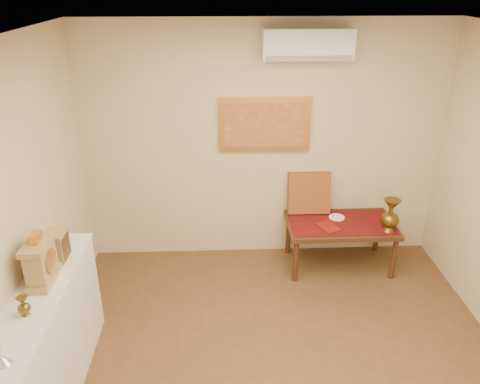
{
  "coord_description": "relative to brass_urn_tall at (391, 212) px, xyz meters",
  "views": [
    {
      "loc": [
        -0.48,
        -2.67,
        3.06
      ],
      "look_at": [
        -0.32,
        1.15,
        1.29
      ],
      "focal_mm": 35.0,
      "sensor_mm": 36.0,
      "label": 1
    }
  ],
  "objects": [
    {
      "name": "ceiling",
      "position": [
        -1.32,
        -1.68,
        1.92
      ],
      "size": [
        4.5,
        4.5,
        0.0
      ],
      "primitive_type": "plane",
      "rotation": [
        3.14,
        0.0,
        0.0
      ],
      "color": "white",
      "rests_on": "ground"
    },
    {
      "name": "wall_back",
      "position": [
        -1.32,
        0.57,
        0.57
      ],
      "size": [
        4.0,
        0.02,
        2.7
      ],
      "primitive_type": "cube",
      "color": "beige",
      "rests_on": "ground"
    },
    {
      "name": "brass_urn_small",
      "position": [
        -3.14,
        -1.77,
        0.29
      ],
      "size": [
        0.09,
        0.09,
        0.19
      ],
      "primitive_type": null,
      "color": "brown",
      "rests_on": "display_ledge"
    },
    {
      "name": "table_cloth",
      "position": [
        -0.47,
        0.2,
        -0.23
      ],
      "size": [
        1.14,
        0.59,
        0.01
      ],
      "primitive_type": "cube",
      "color": "#5F0F11",
      "rests_on": "low_table"
    },
    {
      "name": "brass_urn_tall",
      "position": [
        0.0,
        0.0,
        0.0
      ],
      "size": [
        0.2,
        0.2,
        0.45
      ],
      "primitive_type": null,
      "color": "brown",
      "rests_on": "table_cloth"
    },
    {
      "name": "plate",
      "position": [
        -0.49,
        0.31,
        -0.22
      ],
      "size": [
        0.18,
        0.18,
        0.01
      ],
      "primitive_type": "cylinder",
      "color": "white",
      "rests_on": "table_cloth"
    },
    {
      "name": "menu",
      "position": [
        -0.63,
        0.09,
        -0.22
      ],
      "size": [
        0.26,
        0.3,
        0.01
      ],
      "primitive_type": "cube",
      "rotation": [
        0.0,
        0.0,
        0.4
      ],
      "color": "maroon",
      "rests_on": "table_cloth"
    },
    {
      "name": "cushion",
      "position": [
        -0.79,
        0.48,
        0.02
      ],
      "size": [
        0.48,
        0.2,
        0.49
      ],
      "primitive_type": "cube",
      "rotation": [
        -0.21,
        0.0,
        0.0
      ],
      "color": "maroon",
      "rests_on": "table_cloth"
    },
    {
      "name": "display_ledge",
      "position": [
        -3.14,
        -1.68,
        -0.29
      ],
      "size": [
        0.37,
        2.02,
        0.98
      ],
      "color": "white",
      "rests_on": "floor"
    },
    {
      "name": "mantel_clock",
      "position": [
        -3.14,
        -1.38,
        0.37
      ],
      "size": [
        0.17,
        0.36,
        0.41
      ],
      "color": "tan",
      "rests_on": "display_ledge"
    },
    {
      "name": "wooden_chest",
      "position": [
        -3.13,
        -1.07,
        0.32
      ],
      "size": [
        0.16,
        0.21,
        0.24
      ],
      "color": "tan",
      "rests_on": "display_ledge"
    },
    {
      "name": "low_table",
      "position": [
        -0.47,
        0.2,
        -0.3
      ],
      "size": [
        1.2,
        0.7,
        0.55
      ],
      "color": "#472515",
      "rests_on": "floor"
    },
    {
      "name": "painting",
      "position": [
        -1.32,
        0.54,
        0.82
      ],
      "size": [
        1.0,
        0.06,
        0.6
      ],
      "color": "#D89145",
      "rests_on": "wall_back"
    },
    {
      "name": "ac_unit",
      "position": [
        -0.92,
        0.44,
        1.67
      ],
      "size": [
        0.9,
        0.25,
        0.3
      ],
      "color": "white",
      "rests_on": "wall_back"
    }
  ]
}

